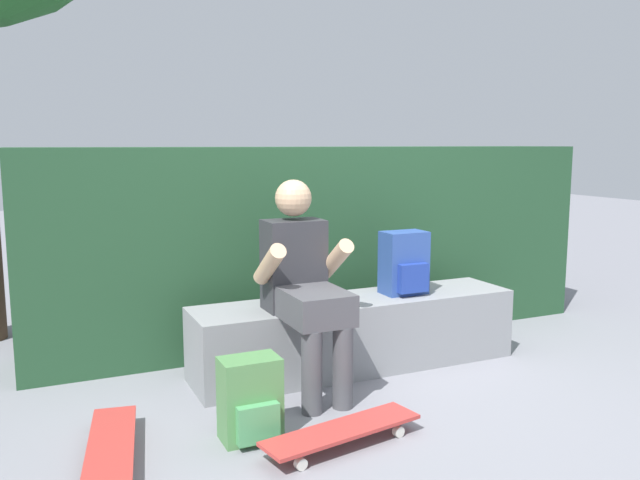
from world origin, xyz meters
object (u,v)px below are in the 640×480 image
object	(u,v)px
skateboard_beside_bench	(111,446)
backpack_on_bench	(405,264)
bench_main	(356,333)
person_skater	(304,280)
backpack_on_ground	(251,400)
skateboard_near_person	(342,431)

from	to	relation	value
skateboard_beside_bench	backpack_on_bench	xyz separation A→B (m)	(1.90, 0.63, 0.56)
bench_main	skateboard_beside_bench	distance (m)	1.69
person_skater	skateboard_beside_bench	xyz separation A→B (m)	(-1.11, -0.43, -0.57)
skateboard_beside_bench	backpack_on_ground	xyz separation A→B (m)	(0.63, -0.05, 0.12)
person_skater	skateboard_beside_bench	bearing A→B (deg)	-159.00
backpack_on_bench	person_skater	bearing A→B (deg)	-165.36
person_skater	skateboard_beside_bench	size ratio (longest dim) A/B	1.45
bench_main	backpack_on_ground	bearing A→B (deg)	-143.42
backpack_on_ground	person_skater	bearing A→B (deg)	44.78
skateboard_beside_bench	backpack_on_bench	distance (m)	2.08
person_skater	backpack_on_ground	distance (m)	0.81
person_skater	backpack_on_ground	bearing A→B (deg)	-135.22
person_skater	backpack_on_bench	distance (m)	0.81
bench_main	person_skater	distance (m)	0.65
backpack_on_ground	bench_main	bearing A→B (deg)	36.58
bench_main	skateboard_near_person	world-z (taller)	bench_main
skateboard_beside_bench	backpack_on_bench	bearing A→B (deg)	18.42
backpack_on_bench	backpack_on_ground	size ratio (longest dim) A/B	1.00
backpack_on_ground	backpack_on_bench	bearing A→B (deg)	28.23
backpack_on_bench	backpack_on_ground	xyz separation A→B (m)	(-1.26, -0.68, -0.44)
person_skater	skateboard_beside_bench	distance (m)	1.32
skateboard_beside_bench	backpack_on_bench	world-z (taller)	backpack_on_bench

